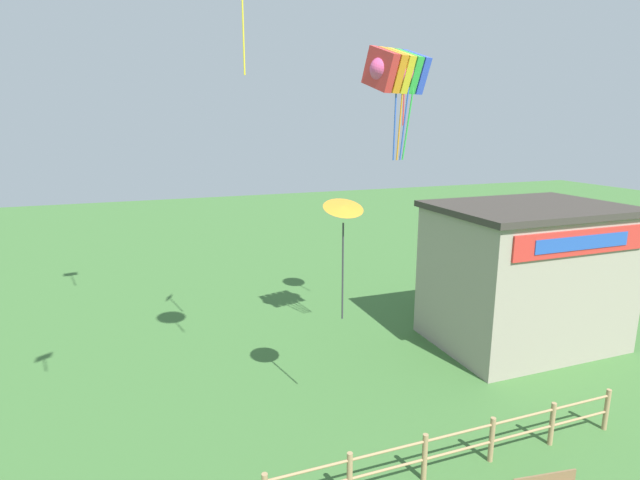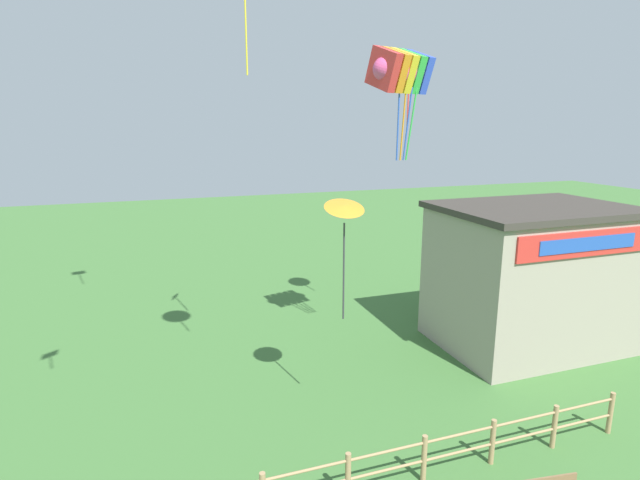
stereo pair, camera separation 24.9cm
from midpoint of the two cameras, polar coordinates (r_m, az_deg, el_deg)
name	(u,v)px [view 2 (the right image)]	position (r m, az deg, el deg)	size (l,w,h in m)	color
wooden_fence	(348,474)	(12.93, 3.83, -25.16)	(16.43, 0.14, 1.27)	#9E7F56
seaside_building	(530,276)	(21.57, 23.15, -3.77)	(7.25, 5.25, 5.67)	gray
kite_rainbow_parafoil	(400,71)	(17.31, 9.55, 18.55)	(2.44, 2.00, 3.65)	#E54C8C
kite_white_delta	(410,64)	(19.86, 10.58, 19.19)	(1.69, 1.64, 2.63)	white
kite_orange_delta	(344,211)	(13.54, 3.33, 3.31)	(1.16, 1.12, 3.45)	orange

